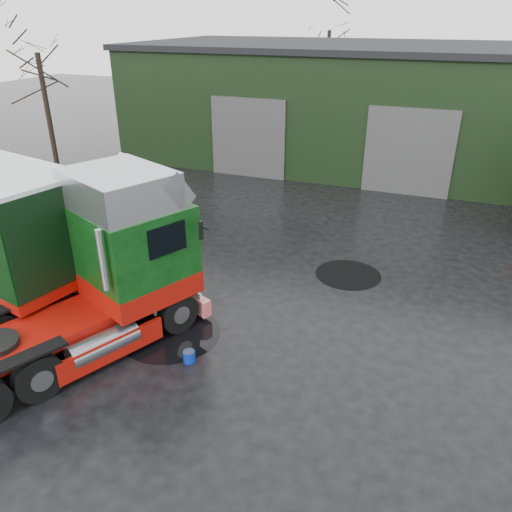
{
  "coord_description": "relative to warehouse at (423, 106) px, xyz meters",
  "views": [
    {
      "loc": [
        3.75,
        -9.78,
        7.79
      ],
      "look_at": [
        -0.8,
        1.82,
        1.7
      ],
      "focal_mm": 35.0,
      "sensor_mm": 36.0,
      "label": 1
    }
  ],
  "objects": [
    {
      "name": "tree_left",
      "position": [
        -19.0,
        -8.0,
        1.09
      ],
      "size": [
        4.4,
        4.4,
        8.5
      ],
      "primitive_type": null,
      "color": "black",
      "rests_on": "ground"
    },
    {
      "name": "puddle_2",
      "position": [
        -8.04,
        -22.62,
        -3.15
      ],
      "size": [
        3.19,
        3.19,
        0.01
      ],
      "primitive_type": "cylinder",
      "color": "black",
      "rests_on": "ground"
    },
    {
      "name": "hero_tractor",
      "position": [
        -6.41,
        -21.78,
        -0.95
      ],
      "size": [
        5.66,
        7.72,
        4.42
      ],
      "primitive_type": null,
      "rotation": [
        0.0,
        0.0,
        -0.42
      ],
      "color": "#0B350E",
      "rests_on": "ground"
    },
    {
      "name": "wash_bucket",
      "position": [
        -3.44,
        -21.08,
        -3.01
      ],
      "size": [
        0.35,
        0.35,
        0.29
      ],
      "primitive_type": "cylinder",
      "rotation": [
        0.0,
        0.0,
        0.15
      ],
      "color": "#072497",
      "rests_on": "ground"
    },
    {
      "name": "ground",
      "position": [
        -2.0,
        -20.0,
        -3.16
      ],
      "size": [
        100.0,
        100.0,
        0.0
      ],
      "primitive_type": "plane",
      "color": "black"
    },
    {
      "name": "puddle_1",
      "position": [
        -0.72,
        -15.12,
        -3.15
      ],
      "size": [
        2.16,
        2.16,
        0.01
      ],
      "primitive_type": "cylinder",
      "color": "black",
      "rests_on": "ground"
    },
    {
      "name": "tree_back_a",
      "position": [
        -8.0,
        10.0,
        1.59
      ],
      "size": [
        4.4,
        4.4,
        9.5
      ],
      "primitive_type": null,
      "color": "black",
      "rests_on": "ground"
    },
    {
      "name": "warehouse",
      "position": [
        0.0,
        0.0,
        0.0
      ],
      "size": [
        32.4,
        12.4,
        6.3
      ],
      "color": "black",
      "rests_on": "ground"
    },
    {
      "name": "puddle_0",
      "position": [
        -4.48,
        -20.23,
        -3.15
      ],
      "size": [
        2.69,
        2.69,
        0.01
      ],
      "primitive_type": "cylinder",
      "color": "black",
      "rests_on": "ground"
    }
  ]
}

